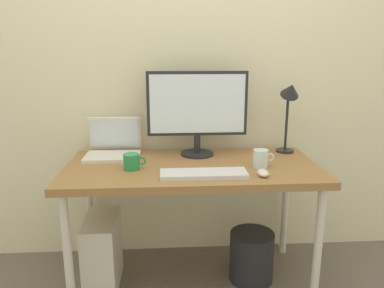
# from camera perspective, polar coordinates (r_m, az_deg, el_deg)

# --- Properties ---
(ground_plane) EXTENTS (6.00, 6.00, 0.00)m
(ground_plane) POSITION_cam_1_polar(r_m,az_deg,el_deg) (2.39, 0.00, -20.03)
(ground_plane) COLOR #665B51
(back_wall) EXTENTS (4.40, 0.04, 2.60)m
(back_wall) POSITION_cam_1_polar(r_m,az_deg,el_deg) (2.37, -0.65, 13.19)
(back_wall) COLOR beige
(back_wall) RESTS_ON ground_plane
(desk) EXTENTS (1.40, 0.67, 0.72)m
(desk) POSITION_cam_1_polar(r_m,az_deg,el_deg) (2.09, 0.00, -4.92)
(desk) COLOR olive
(desk) RESTS_ON ground_plane
(monitor) EXTENTS (0.59, 0.20, 0.50)m
(monitor) POSITION_cam_1_polar(r_m,az_deg,el_deg) (2.20, 0.82, 5.54)
(monitor) COLOR #232328
(monitor) RESTS_ON desk
(laptop) EXTENTS (0.32, 0.27, 0.23)m
(laptop) POSITION_cam_1_polar(r_m,az_deg,el_deg) (2.28, -11.97, -0.35)
(laptop) COLOR silver
(laptop) RESTS_ON desk
(desk_lamp) EXTENTS (0.11, 0.16, 0.46)m
(desk_lamp) POSITION_cam_1_polar(r_m,az_deg,el_deg) (2.31, 14.77, 6.40)
(desk_lamp) COLOR #232328
(desk_lamp) RESTS_ON desk
(keyboard) EXTENTS (0.44, 0.14, 0.02)m
(keyboard) POSITION_cam_1_polar(r_m,az_deg,el_deg) (1.88, 1.81, -4.63)
(keyboard) COLOR silver
(keyboard) RESTS_ON desk
(mouse) EXTENTS (0.06, 0.09, 0.03)m
(mouse) POSITION_cam_1_polar(r_m,az_deg,el_deg) (1.92, 10.85, -4.38)
(mouse) COLOR silver
(mouse) RESTS_ON desk
(coffee_mug) EXTENTS (0.12, 0.09, 0.08)m
(coffee_mug) POSITION_cam_1_polar(r_m,az_deg,el_deg) (2.01, -9.25, -2.69)
(coffee_mug) COLOR #268C4C
(coffee_mug) RESTS_ON desk
(glass_cup) EXTENTS (0.12, 0.08, 0.10)m
(glass_cup) POSITION_cam_1_polar(r_m,az_deg,el_deg) (2.05, 10.53, -2.19)
(glass_cup) COLOR silver
(glass_cup) RESTS_ON desk
(computer_tower) EXTENTS (0.18, 0.36, 0.42)m
(computer_tower) POSITION_cam_1_polar(r_m,az_deg,el_deg) (2.29, -13.59, -15.85)
(computer_tower) COLOR silver
(computer_tower) RESTS_ON ground_plane
(wastebasket) EXTENTS (0.26, 0.26, 0.30)m
(wastebasket) POSITION_cam_1_polar(r_m,az_deg,el_deg) (2.34, 9.13, -16.66)
(wastebasket) COLOR #232328
(wastebasket) RESTS_ON ground_plane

